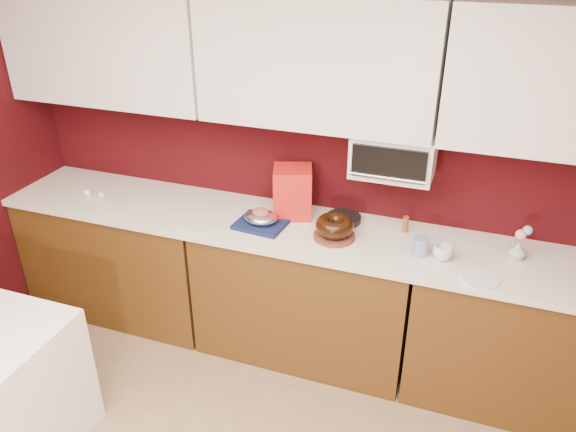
% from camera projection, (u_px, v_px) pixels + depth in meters
% --- Properties ---
extents(wall_back, '(4.00, 0.02, 2.50)m').
position_uv_depth(wall_back, '(323.00, 155.00, 3.43)').
color(wall_back, '#39070A').
rests_on(wall_back, floor).
extents(base_cabinet_left, '(1.31, 0.58, 0.86)m').
position_uv_depth(base_cabinet_left, '(125.00, 256.00, 3.94)').
color(base_cabinet_left, '#513210').
rests_on(base_cabinet_left, floor).
extents(base_cabinet_center, '(1.31, 0.58, 0.86)m').
position_uv_depth(base_cabinet_center, '(305.00, 293.00, 3.55)').
color(base_cabinet_center, '#513210').
rests_on(base_cabinet_center, floor).
extents(base_cabinet_right, '(1.31, 0.58, 0.86)m').
position_uv_depth(base_cabinet_right, '(531.00, 340.00, 3.15)').
color(base_cabinet_right, '#513210').
rests_on(base_cabinet_right, floor).
extents(countertop, '(4.00, 0.62, 0.04)m').
position_uv_depth(countertop, '(306.00, 232.00, 3.34)').
color(countertop, silver).
rests_on(countertop, base_cabinet_center).
extents(upper_cabinet_left, '(1.31, 0.33, 0.70)m').
position_uv_depth(upper_cabinet_left, '(107.00, 45.00, 3.40)').
color(upper_cabinet_left, white).
rests_on(upper_cabinet_left, wall_back).
extents(upper_cabinet_center, '(1.31, 0.33, 0.70)m').
position_uv_depth(upper_cabinet_center, '(318.00, 62.00, 3.01)').
color(upper_cabinet_center, white).
rests_on(upper_cabinet_center, wall_back).
extents(toaster_oven, '(0.45, 0.30, 0.25)m').
position_uv_depth(toaster_oven, '(394.00, 154.00, 3.11)').
color(toaster_oven, white).
rests_on(toaster_oven, upper_cabinet_center).
extents(toaster_oven_door, '(0.40, 0.02, 0.18)m').
position_uv_depth(toaster_oven_door, '(389.00, 164.00, 2.98)').
color(toaster_oven_door, black).
rests_on(toaster_oven_door, toaster_oven).
extents(toaster_oven_handle, '(0.42, 0.02, 0.02)m').
position_uv_depth(toaster_oven_handle, '(387.00, 178.00, 3.00)').
color(toaster_oven_handle, silver).
rests_on(toaster_oven_handle, toaster_oven).
extents(cake_base, '(0.31, 0.31, 0.02)m').
position_uv_depth(cake_base, '(334.00, 236.00, 3.23)').
color(cake_base, brown).
rests_on(cake_base, countertop).
extents(bundt_cake, '(0.27, 0.27, 0.09)m').
position_uv_depth(bundt_cake, '(335.00, 226.00, 3.20)').
color(bundt_cake, black).
rests_on(bundt_cake, cake_base).
extents(navy_towel, '(0.31, 0.27, 0.02)m').
position_uv_depth(navy_towel, '(261.00, 224.00, 3.36)').
color(navy_towel, '#131D47').
rests_on(navy_towel, countertop).
extents(foil_ham_nest, '(0.22, 0.19, 0.08)m').
position_uv_depth(foil_ham_nest, '(261.00, 217.00, 3.34)').
color(foil_ham_nest, silver).
rests_on(foil_ham_nest, navy_towel).
extents(roasted_ham, '(0.14, 0.13, 0.07)m').
position_uv_depth(roasted_ham, '(261.00, 214.00, 3.33)').
color(roasted_ham, '#A2574A').
rests_on(roasted_ham, foil_ham_nest).
extents(pandoro_box, '(0.28, 0.27, 0.31)m').
position_uv_depth(pandoro_box, '(293.00, 192.00, 3.42)').
color(pandoro_box, '#AE0B1D').
rests_on(pandoro_box, countertop).
extents(dark_pan, '(0.24, 0.24, 0.04)m').
position_uv_depth(dark_pan, '(344.00, 218.00, 3.40)').
color(dark_pan, black).
rests_on(dark_pan, countertop).
extents(coffee_mug, '(0.10, 0.10, 0.10)m').
position_uv_depth(coffee_mug, '(443.00, 251.00, 3.01)').
color(coffee_mug, silver).
rests_on(coffee_mug, countertop).
extents(blue_jar, '(0.09, 0.09, 0.10)m').
position_uv_depth(blue_jar, '(421.00, 246.00, 3.05)').
color(blue_jar, navy).
rests_on(blue_jar, countertop).
extents(flower_vase, '(0.08, 0.08, 0.11)m').
position_uv_depth(flower_vase, '(517.00, 250.00, 3.01)').
color(flower_vase, '#ADB9C4').
rests_on(flower_vase, countertop).
extents(flower_pink, '(0.06, 0.06, 0.06)m').
position_uv_depth(flower_pink, '(521.00, 235.00, 2.97)').
color(flower_pink, pink).
rests_on(flower_pink, flower_vase).
extents(flower_blue, '(0.05, 0.05, 0.05)m').
position_uv_depth(flower_blue, '(528.00, 230.00, 2.96)').
color(flower_blue, '#8FACE4').
rests_on(flower_blue, flower_vase).
extents(china_plate, '(0.21, 0.21, 0.01)m').
position_uv_depth(china_plate, '(480.00, 279.00, 2.85)').
color(china_plate, white).
rests_on(china_plate, countertop).
extents(amber_bottle, '(0.03, 0.03, 0.10)m').
position_uv_depth(amber_bottle, '(405.00, 224.00, 3.28)').
color(amber_bottle, brown).
rests_on(amber_bottle, countertop).
extents(egg_left, '(0.06, 0.05, 0.04)m').
position_uv_depth(egg_left, '(87.00, 193.00, 3.72)').
color(egg_left, white).
rests_on(egg_left, countertop).
extents(egg_right, '(0.06, 0.05, 0.04)m').
position_uv_depth(egg_right, '(101.00, 195.00, 3.69)').
color(egg_right, white).
rests_on(egg_right, countertop).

